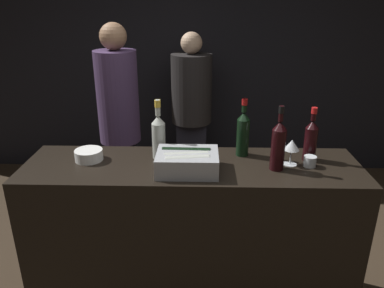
{
  "coord_description": "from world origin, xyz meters",
  "views": [
    {
      "loc": [
        0.05,
        -1.73,
        1.95
      ],
      "look_at": [
        0.0,
        0.3,
        1.14
      ],
      "focal_mm": 35.0,
      "sensor_mm": 36.0,
      "label": 1
    }
  ],
  "objects_px": {
    "red_wine_bottle_black_foil": "(278,144)",
    "person_in_hoodie": "(192,107)",
    "ice_bin_with_bottles": "(187,161)",
    "red_wine_bottle_burgundy": "(243,132)",
    "candle_votive": "(310,161)",
    "person_blond_tee": "(119,120)",
    "rose_wine_bottle": "(159,135)",
    "bowl_white": "(89,155)",
    "wine_glass": "(292,146)",
    "red_wine_bottle_tall": "(311,139)"
  },
  "relations": [
    {
      "from": "rose_wine_bottle",
      "to": "wine_glass",
      "type": "bearing_deg",
      "value": -6.35
    },
    {
      "from": "wine_glass",
      "to": "red_wine_bottle_burgundy",
      "type": "xyz_separation_m",
      "value": [
        -0.27,
        0.14,
        0.03
      ]
    },
    {
      "from": "red_wine_bottle_tall",
      "to": "person_in_hoodie",
      "type": "xyz_separation_m",
      "value": [
        -0.76,
        1.59,
        -0.26
      ]
    },
    {
      "from": "candle_votive",
      "to": "red_wine_bottle_black_foil",
      "type": "distance_m",
      "value": 0.24
    },
    {
      "from": "bowl_white",
      "to": "candle_votive",
      "type": "distance_m",
      "value": 1.32
    },
    {
      "from": "ice_bin_with_bottles",
      "to": "person_in_hoodie",
      "type": "xyz_separation_m",
      "value": [
        -0.02,
        1.77,
        -0.19
      ]
    },
    {
      "from": "ice_bin_with_bottles",
      "to": "rose_wine_bottle",
      "type": "bearing_deg",
      "value": 133.12
    },
    {
      "from": "person_in_hoodie",
      "to": "wine_glass",
      "type": "bearing_deg",
      "value": -110.12
    },
    {
      "from": "ice_bin_with_bottles",
      "to": "bowl_white",
      "type": "height_order",
      "value": "ice_bin_with_bottles"
    },
    {
      "from": "red_wine_bottle_black_foil",
      "to": "person_in_hoodie",
      "type": "height_order",
      "value": "person_in_hoodie"
    },
    {
      "from": "rose_wine_bottle",
      "to": "person_in_hoodie",
      "type": "height_order",
      "value": "person_in_hoodie"
    },
    {
      "from": "red_wine_bottle_black_foil",
      "to": "red_wine_bottle_burgundy",
      "type": "bearing_deg",
      "value": 131.38
    },
    {
      "from": "rose_wine_bottle",
      "to": "red_wine_bottle_tall",
      "type": "relative_size",
      "value": 1.11
    },
    {
      "from": "candle_votive",
      "to": "person_blond_tee",
      "type": "bearing_deg",
      "value": 144.72
    },
    {
      "from": "red_wine_bottle_burgundy",
      "to": "red_wine_bottle_black_foil",
      "type": "relative_size",
      "value": 0.96
    },
    {
      "from": "person_blond_tee",
      "to": "wine_glass",
      "type": "bearing_deg",
      "value": 58.57
    },
    {
      "from": "ice_bin_with_bottles",
      "to": "candle_votive",
      "type": "relative_size",
      "value": 4.71
    },
    {
      "from": "red_wine_bottle_black_foil",
      "to": "bowl_white",
      "type": "bearing_deg",
      "value": 174.98
    },
    {
      "from": "ice_bin_with_bottles",
      "to": "red_wine_bottle_tall",
      "type": "bearing_deg",
      "value": 13.58
    },
    {
      "from": "person_in_hoodie",
      "to": "person_blond_tee",
      "type": "xyz_separation_m",
      "value": [
        -0.58,
        -0.76,
        0.1
      ]
    },
    {
      "from": "wine_glass",
      "to": "person_blond_tee",
      "type": "distance_m",
      "value": 1.52
    },
    {
      "from": "wine_glass",
      "to": "rose_wine_bottle",
      "type": "height_order",
      "value": "rose_wine_bottle"
    },
    {
      "from": "red_wine_bottle_tall",
      "to": "bowl_white",
      "type": "bearing_deg",
      "value": -178.33
    },
    {
      "from": "wine_glass",
      "to": "person_blond_tee",
      "type": "xyz_separation_m",
      "value": [
        -1.21,
        0.91,
        -0.15
      ]
    },
    {
      "from": "wine_glass",
      "to": "red_wine_bottle_tall",
      "type": "relative_size",
      "value": 0.47
    },
    {
      "from": "red_wine_bottle_burgundy",
      "to": "person_in_hoodie",
      "type": "xyz_separation_m",
      "value": [
        -0.36,
        1.53,
        -0.28
      ]
    },
    {
      "from": "bowl_white",
      "to": "rose_wine_bottle",
      "type": "distance_m",
      "value": 0.44
    },
    {
      "from": "red_wine_bottle_black_foil",
      "to": "red_wine_bottle_tall",
      "type": "xyz_separation_m",
      "value": [
        0.22,
        0.14,
        -0.02
      ]
    },
    {
      "from": "wine_glass",
      "to": "red_wine_bottle_tall",
      "type": "height_order",
      "value": "red_wine_bottle_tall"
    },
    {
      "from": "red_wine_bottle_tall",
      "to": "person_in_hoodie",
      "type": "height_order",
      "value": "person_in_hoodie"
    },
    {
      "from": "red_wine_bottle_black_foil",
      "to": "person_blond_tee",
      "type": "relative_size",
      "value": 0.21
    },
    {
      "from": "ice_bin_with_bottles",
      "to": "candle_votive",
      "type": "xyz_separation_m",
      "value": [
        0.71,
        0.08,
        -0.03
      ]
    },
    {
      "from": "red_wine_bottle_burgundy",
      "to": "red_wine_bottle_tall",
      "type": "relative_size",
      "value": 1.09
    },
    {
      "from": "ice_bin_with_bottles",
      "to": "candle_votive",
      "type": "height_order",
      "value": "ice_bin_with_bottles"
    },
    {
      "from": "bowl_white",
      "to": "person_blond_tee",
      "type": "bearing_deg",
      "value": 90.05
    },
    {
      "from": "candle_votive",
      "to": "red_wine_bottle_tall",
      "type": "height_order",
      "value": "red_wine_bottle_tall"
    },
    {
      "from": "red_wine_bottle_tall",
      "to": "person_blond_tee",
      "type": "xyz_separation_m",
      "value": [
        -1.33,
        0.84,
        -0.17
      ]
    },
    {
      "from": "wine_glass",
      "to": "red_wine_bottle_black_foil",
      "type": "xyz_separation_m",
      "value": [
        -0.09,
        -0.06,
        0.04
      ]
    },
    {
      "from": "red_wine_bottle_black_foil",
      "to": "person_in_hoodie",
      "type": "xyz_separation_m",
      "value": [
        -0.54,
        1.73,
        -0.28
      ]
    },
    {
      "from": "person_blond_tee",
      "to": "rose_wine_bottle",
      "type": "bearing_deg",
      "value": 32.77
    },
    {
      "from": "red_wine_bottle_burgundy",
      "to": "rose_wine_bottle",
      "type": "xyz_separation_m",
      "value": [
        -0.51,
        -0.05,
        -0.0
      ]
    },
    {
      "from": "ice_bin_with_bottles",
      "to": "person_in_hoodie",
      "type": "bearing_deg",
      "value": 90.81
    },
    {
      "from": "ice_bin_with_bottles",
      "to": "red_wine_bottle_burgundy",
      "type": "distance_m",
      "value": 0.42
    },
    {
      "from": "red_wine_bottle_black_foil",
      "to": "person_in_hoodie",
      "type": "bearing_deg",
      "value": 107.23
    },
    {
      "from": "red_wine_bottle_tall",
      "to": "person_blond_tee",
      "type": "distance_m",
      "value": 1.58
    },
    {
      "from": "person_in_hoodie",
      "to": "person_blond_tee",
      "type": "relative_size",
      "value": 0.92
    },
    {
      "from": "person_in_hoodie",
      "to": "person_blond_tee",
      "type": "height_order",
      "value": "person_blond_tee"
    },
    {
      "from": "red_wine_bottle_burgundy",
      "to": "person_blond_tee",
      "type": "bearing_deg",
      "value": 140.51
    },
    {
      "from": "ice_bin_with_bottles",
      "to": "red_wine_bottle_black_foil",
      "type": "bearing_deg",
      "value": 4.48
    },
    {
      "from": "bowl_white",
      "to": "red_wine_bottle_burgundy",
      "type": "relative_size",
      "value": 0.46
    }
  ]
}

